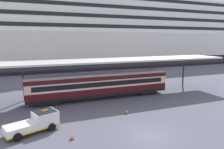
# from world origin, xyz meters

# --- Properties ---
(ground_plane) EXTENTS (400.00, 400.00, 0.00)m
(ground_plane) POSITION_xyz_m (0.00, 0.00, 0.00)
(ground_plane) COLOR #535366
(cruise_ship) EXTENTS (177.52, 28.93, 33.61)m
(cruise_ship) POSITION_xyz_m (-7.37, 56.04, 10.90)
(cruise_ship) COLOR black
(cruise_ship) RESTS_ON ground
(platform_canopy) EXTENTS (45.03, 6.19, 6.07)m
(platform_canopy) POSITION_xyz_m (-0.37, 14.23, 5.82)
(platform_canopy) COLOR silver
(platform_canopy) RESTS_ON ground
(train_carriage) EXTENTS (22.20, 2.81, 4.11)m
(train_carriage) POSITION_xyz_m (-0.37, 13.80, 2.31)
(train_carriage) COLOR black
(train_carriage) RESTS_ON ground
(service_truck) EXTENTS (5.58, 3.70, 2.02)m
(service_truck) POSITION_xyz_m (-10.15, 5.07, 0.99)
(service_truck) COLOR white
(service_truck) RESTS_ON ground
(traffic_cone_near) EXTENTS (0.36, 0.36, 0.63)m
(traffic_cone_near) POSITION_xyz_m (-7.15, 1.93, 0.31)
(traffic_cone_near) COLOR black
(traffic_cone_near) RESTS_ON ground
(traffic_cone_mid) EXTENTS (0.36, 0.36, 0.61)m
(traffic_cone_mid) POSITION_xyz_m (0.49, 6.12, 0.30)
(traffic_cone_mid) COLOR black
(traffic_cone_mid) RESTS_ON ground
(quay_bollard) EXTENTS (0.48, 0.48, 0.96)m
(quay_bollard) POSITION_xyz_m (-9.06, 7.77, 0.52)
(quay_bollard) COLOR black
(quay_bollard) RESTS_ON ground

